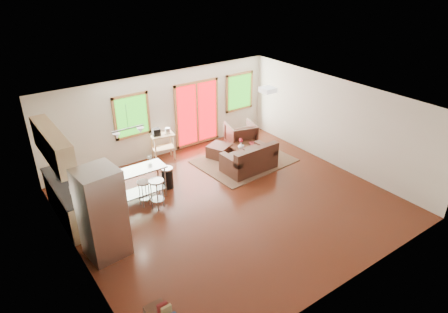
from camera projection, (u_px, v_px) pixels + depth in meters
floor at (231, 203)px, 10.14m from camera, size 7.50×7.00×0.02m
ceiling at (232, 105)px, 8.95m from camera, size 7.50×7.00×0.02m
back_wall at (163, 115)px, 12.09m from camera, size 7.50×0.02×2.60m
left_wall at (73, 209)px, 7.59m from camera, size 0.02×7.00×2.60m
right_wall at (336, 123)px, 11.49m from camera, size 0.02×7.00×2.60m
front_wall at (350, 231)px, 7.00m from camera, size 7.50×0.02×2.60m
window_left at (132, 116)px, 11.45m from camera, size 1.10×0.05×1.30m
french_doors at (197, 113)px, 12.77m from camera, size 1.60×0.05×2.10m
window_right at (239, 92)px, 13.47m from camera, size 1.10×0.05×1.30m
rug at (244, 161)px, 12.17m from camera, size 2.84×2.25×0.03m
loveseat at (250, 160)px, 11.54m from camera, size 1.55×0.91×0.81m
coffee_table at (242, 145)px, 12.46m from camera, size 0.96×0.60×0.38m
armchair at (241, 134)px, 12.92m from camera, size 1.05×1.01×0.90m
ottoman at (219, 151)px, 12.34m from camera, size 0.81×0.81×0.41m
vase at (241, 145)px, 11.97m from camera, size 0.23×0.23×0.34m
book at (250, 140)px, 12.23m from camera, size 0.22×0.11×0.30m
cabinets at (65, 185)px, 9.14m from camera, size 0.64×2.24×2.30m
refrigerator at (102, 213)px, 8.01m from camera, size 0.88×0.85×1.99m
island at (139, 179)px, 10.01m from camera, size 1.40×0.57×0.88m
cup at (149, 157)px, 10.20m from camera, size 0.14×0.12×0.12m
bar_stool_a at (118, 198)px, 9.28m from camera, size 0.46×0.46×0.78m
bar_stool_b at (144, 188)px, 9.83m from camera, size 0.33×0.33×0.67m
bar_stool_c at (157, 187)px, 9.70m from camera, size 0.47×0.47×0.78m
trash_can at (167, 177)px, 10.70m from camera, size 0.42×0.42×0.58m
kitchen_cart at (162, 138)px, 11.98m from camera, size 0.75×0.55×1.04m
ceiling_flush at (268, 90)px, 10.25m from camera, size 0.35×0.35×0.12m
pendant_light at (129, 133)px, 9.38m from camera, size 0.80×0.18×0.79m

